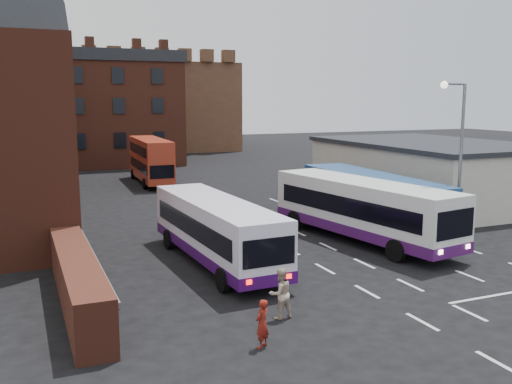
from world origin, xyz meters
name	(u,v)px	position (x,y,z in m)	size (l,w,h in m)	color
ground	(355,286)	(0.00, 0.00, 0.00)	(180.00, 180.00, 0.00)	black
forecourt_wall	(78,281)	(-10.20, 2.00, 0.90)	(1.20, 10.00, 1.80)	#602B1E
cream_building	(428,171)	(15.00, 14.00, 2.16)	(10.40, 16.40, 4.25)	beige
brick_terrace	(73,115)	(-6.00, 46.00, 5.50)	(22.00, 10.00, 11.00)	brown
castle_keep	(145,107)	(6.00, 66.00, 6.00)	(22.00, 22.00, 12.00)	brown
bus_white_outbound	(216,226)	(-4.02, 5.03, 1.67)	(2.97, 10.49, 2.83)	white
bus_white_inbound	(362,206)	(4.14, 5.88, 1.84)	(4.40, 11.68, 3.11)	white
bus_blue	(371,197)	(6.00, 7.87, 1.83)	(3.12, 11.46, 3.11)	navy
bus_red_double	(151,160)	(-1.30, 30.10, 2.04)	(2.72, 9.67, 3.84)	#AF341E
street_lamp	(457,147)	(8.32, 3.96, 4.86)	(1.64, 0.37, 8.06)	slate
pedestrian_red	(262,324)	(-5.61, -3.71, 0.73)	(0.54, 0.35, 1.47)	maroon
pedestrian_beige	(280,293)	(-4.14, -1.87, 0.86)	(0.83, 0.65, 1.71)	#BCA690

